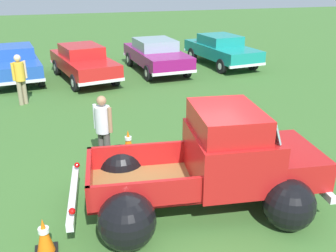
% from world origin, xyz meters
% --- Properties ---
extents(ground_plane, '(80.00, 80.00, 0.00)m').
position_xyz_m(ground_plane, '(0.00, 0.00, 0.00)').
color(ground_plane, '#3D6B2D').
extents(vintage_pickup_truck, '(4.81, 3.19, 1.96)m').
position_xyz_m(vintage_pickup_truck, '(0.39, -0.05, 0.76)').
color(vintage_pickup_truck, black).
rests_on(vintage_pickup_truck, ground).
extents(show_car_0, '(2.34, 4.35, 1.43)m').
position_xyz_m(show_car_0, '(-3.86, 10.71, 0.78)').
color(show_car_0, black).
rests_on(show_car_0, ground).
extents(show_car_1, '(2.66, 4.81, 1.43)m').
position_xyz_m(show_car_1, '(-1.16, 10.06, 0.78)').
color(show_car_1, black).
rests_on(show_car_1, ground).
extents(show_car_2, '(2.21, 4.72, 1.43)m').
position_xyz_m(show_car_2, '(2.14, 10.65, 0.79)').
color(show_car_2, black).
rests_on(show_car_2, ground).
extents(show_car_3, '(2.36, 4.71, 1.43)m').
position_xyz_m(show_car_3, '(5.47, 10.95, 0.78)').
color(show_car_3, black).
rests_on(show_car_3, ground).
extents(spectator_0, '(0.48, 0.48, 1.66)m').
position_xyz_m(spectator_0, '(-1.40, 2.18, 0.95)').
color(spectator_0, '#4C4742').
rests_on(spectator_0, ground).
extents(spectator_1, '(0.49, 0.47, 1.70)m').
position_xyz_m(spectator_1, '(-3.45, 7.38, 0.97)').
color(spectator_1, gray).
rests_on(spectator_1, ground).
extents(lane_cone_0, '(0.36, 0.36, 0.63)m').
position_xyz_m(lane_cone_0, '(-2.74, -0.58, 0.31)').
color(lane_cone_0, black).
rests_on(lane_cone_0, ground).
extents(lane_cone_1, '(0.36, 0.36, 0.63)m').
position_xyz_m(lane_cone_1, '(-0.78, 2.55, 0.31)').
color(lane_cone_1, black).
rests_on(lane_cone_1, ground).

